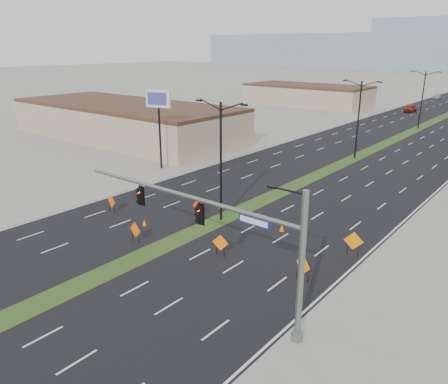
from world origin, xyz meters
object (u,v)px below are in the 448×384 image
Objects in this scene: cone_0 at (144,223)px; cone_3 at (220,206)px; cone_1 at (259,216)px; construction_sign_2 at (198,207)px; pole_sign_west at (158,105)px; construction_sign_5 at (353,242)px; car_left at (410,108)px; construction_sign_3 at (220,243)px; streetlight_2 at (422,98)px; construction_sign_1 at (135,231)px; streetlight_1 at (358,117)px; cone_2 at (282,228)px; car_far at (437,97)px; streetlight_0 at (221,159)px; signal_mast at (226,230)px; construction_sign_0 at (111,202)px; construction_sign_4 at (303,266)px.

cone_0 is 0.86× the size of cone_3.
cone_0 is 9.76m from cone_1.
construction_sign_2 is 18.11m from pole_sign_west.
car_left is at bearing 87.82° from construction_sign_5.
construction_sign_3 is 2.86× the size of cone_0.
cone_3 is (0.29, 2.66, -0.61)m from construction_sign_2.
construction_sign_1 is (-2.19, -63.51, -4.46)m from streetlight_2.
streetlight_1 is at bearing -81.17° from car_left.
pole_sign_west reaches higher than cone_2.
car_far is 2.83× the size of construction_sign_1.
streetlight_0 is 6.26× the size of construction_sign_3.
construction_sign_3 is at bearing -1.55° from cone_0.
construction_sign_2 is at bearing -146.70° from cone_1.
signal_mast is 16.43m from cone_3.
construction_sign_3 is 0.17× the size of pole_sign_west.
pole_sign_west is (-16.24, -47.70, 2.24)m from streetlight_2.
construction_sign_1 is at bearing -106.28° from streetlight_0.
construction_sign_2 is at bearing 128.10° from construction_sign_3.
cone_2 is (5.33, -54.76, -5.09)m from streetlight_2.
car_far is 115.72m from construction_sign_1.
construction_sign_0 is 7.06m from construction_sign_1.
construction_sign_5 is at bearing -78.25° from streetlight_2.
car_far is 108.89m from construction_sign_2.
cone_0 is at bearing 162.79° from construction_sign_3.
streetlight_0 reaches higher than construction_sign_0.
pole_sign_west reaches higher than car_far.
streetlight_0 reaches higher than cone_0.
signal_mast is 6.83m from construction_sign_4.
construction_sign_3 is 2.70× the size of cone_1.
pole_sign_west is (-7.55, 13.07, 6.64)m from construction_sign_0.
signal_mast is 11.73m from construction_sign_5.
streetlight_2 is at bearing 88.18° from cone_3.
cone_0 is (-4.15, -60.97, -5.14)m from streetlight_2.
cone_2 is (-6.17, 0.51, -0.75)m from construction_sign_5.
cone_0 is at bearing -87.66° from car_left.
car_far is 114.41m from construction_sign_4.
cone_2 is (7.33, 1.88, -0.62)m from construction_sign_2.
construction_sign_0 is 0.18× the size of pole_sign_west.
construction_sign_3 is (-4.35, 4.81, -3.85)m from signal_mast.
construction_sign_2 reaches higher than cone_1.
construction_sign_5 is at bearing 19.99° from cone_0.
cone_1 is at bearing 69.34° from construction_sign_1.
streetlight_1 is at bearing 86.22° from cone_3.
cone_0 is at bearing -146.80° from cone_2.
cone_2 is at bearing -84.44° from streetlight_2.
cone_3 reaches higher than cone_2.
construction_sign_5 is (11.50, -55.28, -4.35)m from streetlight_2.
construction_sign_0 is (-8.69, -32.77, -4.40)m from streetlight_1.
car_far is at bearing 94.47° from cone_3.
car_far is at bearing 95.29° from streetlight_0.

